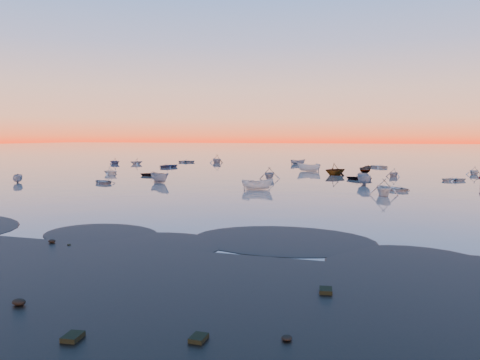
% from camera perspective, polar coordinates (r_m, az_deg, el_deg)
% --- Properties ---
extents(ground, '(600.00, 600.00, 0.00)m').
position_cam_1_polar(ground, '(128.86, 8.62, 2.38)').
color(ground, '#655C54').
rests_on(ground, ground).
extents(mud_lobes, '(140.00, 6.00, 0.07)m').
position_cam_1_polar(mud_lobes, '(33.24, -18.85, -6.34)').
color(mud_lobes, black).
rests_on(mud_lobes, ground).
extents(moored_fleet, '(124.00, 58.00, 1.20)m').
position_cam_1_polar(moored_fleet, '(82.79, 3.70, 0.80)').
color(moored_fleet, beige).
rests_on(moored_fleet, ground).
extents(boat_near_center, '(2.81, 4.25, 1.36)m').
position_cam_1_polar(boat_near_center, '(57.75, 2.13, -1.18)').
color(boat_near_center, beige).
rests_on(boat_near_center, ground).
extents(boat_near_right, '(4.23, 2.43, 1.40)m').
position_cam_1_polar(boat_near_right, '(72.24, 3.62, 0.13)').
color(boat_near_right, gray).
rests_on(boat_near_right, ground).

